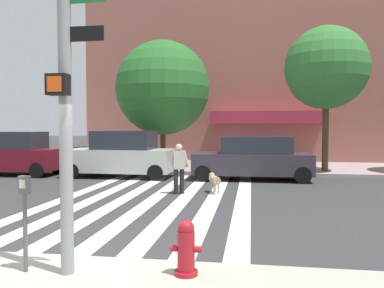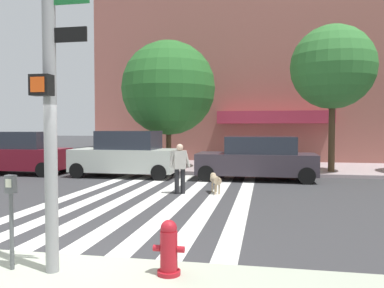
# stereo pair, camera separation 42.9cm
# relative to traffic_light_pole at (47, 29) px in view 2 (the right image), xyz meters

# --- Properties ---
(ground_plane) EXTENTS (160.00, 160.00, 0.00)m
(ground_plane) POSITION_rel_traffic_light_pole_xyz_m (-0.13, 6.71, -3.52)
(ground_plane) COLOR #353538
(sidewalk_far) EXTENTS (80.00, 6.00, 0.15)m
(sidewalk_far) POSITION_rel_traffic_light_pole_xyz_m (-0.13, 15.62, -3.45)
(sidewalk_far) COLOR #A69497
(sidewalk_far) RESTS_ON ground_plane
(crosswalk_stripes) EXTENTS (5.85, 11.22, 0.01)m
(crosswalk_stripes) POSITION_rel_traffic_light_pole_xyz_m (-0.41, 6.71, -3.52)
(crosswalk_stripes) COLOR silver
(crosswalk_stripes) RESTS_ON ground_plane
(traffic_light_pole) EXTENTS (0.74, 0.46, 5.80)m
(traffic_light_pole) POSITION_rel_traffic_light_pole_xyz_m (0.00, 0.00, 0.00)
(traffic_light_pole) COLOR gray
(traffic_light_pole) RESTS_ON sidewalk_near
(fire_hydrant) EXTENTS (0.44, 0.32, 0.76)m
(fire_hydrant) POSITION_rel_traffic_light_pole_xyz_m (1.64, 0.25, -3.00)
(fire_hydrant) COLOR #A81722
(fire_hydrant) RESTS_ON sidewalk_near
(parking_meter_curbside) EXTENTS (0.14, 0.11, 1.36)m
(parking_meter_curbside) POSITION_rel_traffic_light_pole_xyz_m (-0.62, 0.02, -2.49)
(parking_meter_curbside) COLOR #515456
(parking_meter_curbside) RESTS_ON sidewalk_near
(parked_car_near_curb) EXTENTS (4.36, 2.10, 1.98)m
(parked_car_near_curb) POSITION_rel_traffic_light_pole_xyz_m (-8.24, 11.38, -2.57)
(parked_car_near_curb) COLOR maroon
(parked_car_near_curb) RESTS_ON ground_plane
(parked_car_behind_first) EXTENTS (4.65, 2.12, 2.02)m
(parked_car_behind_first) POSITION_rel_traffic_light_pole_xyz_m (-3.09, 11.37, -2.55)
(parked_car_behind_first) COLOR #B9C0B5
(parked_car_behind_first) RESTS_ON ground_plane
(parked_car_third_in_line) EXTENTS (4.85, 2.04, 1.80)m
(parked_car_third_in_line) POSITION_rel_traffic_light_pole_xyz_m (2.60, 11.37, -2.63)
(parked_car_third_in_line) COLOR #352D35
(parked_car_third_in_line) RESTS_ON ground_plane
(street_tree_nearest) EXTENTS (4.76, 4.76, 6.40)m
(street_tree_nearest) POSITION_rel_traffic_light_pole_xyz_m (-1.93, 14.40, 0.65)
(street_tree_nearest) COLOR #4C3823
(street_tree_nearest) RESTS_ON sidewalk_far
(street_tree_middle) EXTENTS (3.79, 3.79, 6.65)m
(street_tree_middle) POSITION_rel_traffic_light_pole_xyz_m (5.90, 13.73, 1.37)
(street_tree_middle) COLOR #4C3823
(street_tree_middle) RESTS_ON sidewalk_far
(pedestrian_dog_walker) EXTENTS (0.69, 0.36, 1.64)m
(pedestrian_dog_walker) POSITION_rel_traffic_light_pole_xyz_m (0.18, 7.52, -2.59)
(pedestrian_dog_walker) COLOR black
(pedestrian_dog_walker) RESTS_ON ground_plane
(dog_on_leash) EXTENTS (0.48, 0.96, 0.65)m
(dog_on_leash) POSITION_rel_traffic_light_pole_xyz_m (1.31, 7.85, -3.08)
(dog_on_leash) COLOR tan
(dog_on_leash) RESTS_ON ground_plane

